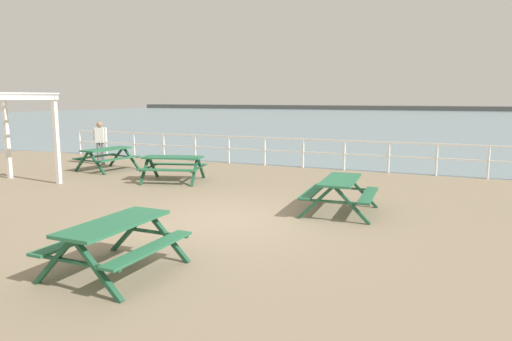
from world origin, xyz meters
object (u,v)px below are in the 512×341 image
at_px(picnic_table_far_left, 173,163).
at_px(picnic_table_far_right, 107,154).
at_px(picnic_table_near_left, 115,234).
at_px(picnic_table_near_right, 340,187).
at_px(visitor, 100,140).

xyz_separation_m(picnic_table_far_left, picnic_table_far_right, (-3.44, 0.99, 0.00)).
bearing_deg(picnic_table_near_left, picnic_table_far_right, 42.32).
xyz_separation_m(picnic_table_near_left, picnic_table_near_right, (2.17, 4.88, 0.00)).
bearing_deg(picnic_table_far_right, picnic_table_far_left, -98.81).
relative_size(picnic_table_far_left, picnic_table_far_right, 1.08).
distance_m(picnic_table_near_left, visitor, 11.96).
relative_size(picnic_table_near_left, picnic_table_far_right, 0.92).
bearing_deg(visitor, picnic_table_near_left, -158.87).
distance_m(picnic_table_near_left, picnic_table_far_right, 10.39).
relative_size(picnic_table_near_right, visitor, 1.14).
relative_size(picnic_table_far_left, visitor, 1.29).
height_order(picnic_table_near_left, picnic_table_near_right, same).
xyz_separation_m(picnic_table_far_left, visitor, (-4.64, 2.02, 0.36)).
bearing_deg(picnic_table_near_right, picnic_table_far_right, 68.83).
bearing_deg(picnic_table_far_left, visitor, 140.77).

